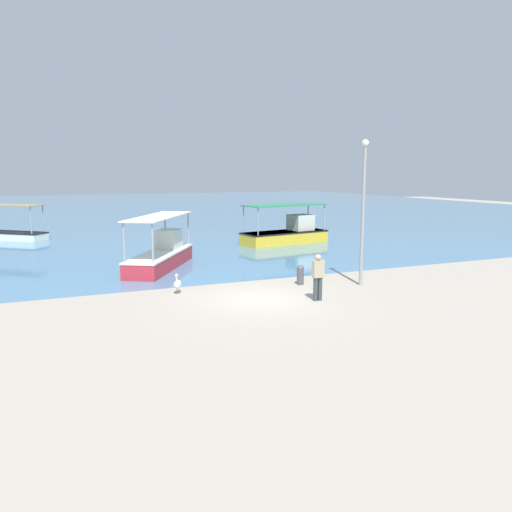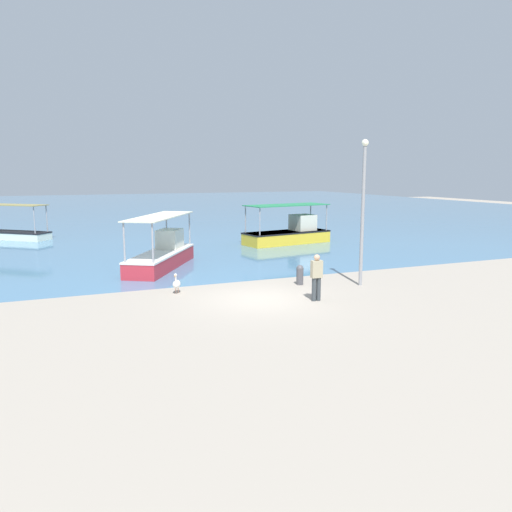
{
  "view_description": "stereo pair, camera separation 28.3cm",
  "coord_description": "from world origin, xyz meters",
  "px_view_note": "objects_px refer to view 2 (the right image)",
  "views": [
    {
      "loc": [
        -7.05,
        -16.23,
        4.57
      ],
      "look_at": [
        1.42,
        3.78,
        0.92
      ],
      "focal_mm": 35.0,
      "sensor_mm": 36.0,
      "label": 1
    },
    {
      "loc": [
        -6.79,
        -16.33,
        4.57
      ],
      "look_at": [
        1.42,
        3.78,
        0.92
      ],
      "focal_mm": 35.0,
      "sensor_mm": 36.0,
      "label": 2
    }
  ],
  "objects_px": {
    "pelican": "(177,284)",
    "mooring_bollard": "(300,274)",
    "fisherman_standing": "(317,276)",
    "lamp_post": "(363,205)",
    "fishing_boat_near_right": "(10,232)",
    "fishing_boat_near_left": "(289,233)",
    "fishing_boat_center": "(162,254)"
  },
  "relations": [
    {
      "from": "mooring_bollard",
      "to": "fisherman_standing",
      "type": "xyz_separation_m",
      "value": [
        -0.65,
        -2.56,
        0.47
      ]
    },
    {
      "from": "fishing_boat_near_right",
      "to": "pelican",
      "type": "height_order",
      "value": "fishing_boat_near_right"
    },
    {
      "from": "mooring_bollard",
      "to": "fishing_boat_near_right",
      "type": "bearing_deg",
      "value": 120.86
    },
    {
      "from": "fishing_boat_near_left",
      "to": "fisherman_standing",
      "type": "relative_size",
      "value": 3.56
    },
    {
      "from": "fishing_boat_center",
      "to": "fisherman_standing",
      "type": "height_order",
      "value": "fishing_boat_center"
    },
    {
      "from": "fishing_boat_near_left",
      "to": "fishing_boat_center",
      "type": "distance_m",
      "value": 10.71
    },
    {
      "from": "fishing_boat_near_left",
      "to": "fishing_boat_center",
      "type": "bearing_deg",
      "value": -151.06
    },
    {
      "from": "fishing_boat_near_right",
      "to": "pelican",
      "type": "bearing_deg",
      "value": -70.4
    },
    {
      "from": "lamp_post",
      "to": "fisherman_standing",
      "type": "height_order",
      "value": "lamp_post"
    },
    {
      "from": "pelican",
      "to": "fisherman_standing",
      "type": "relative_size",
      "value": 0.47
    },
    {
      "from": "fishing_boat_center",
      "to": "pelican",
      "type": "distance_m",
      "value": 5.56
    },
    {
      "from": "fishing_boat_near_right",
      "to": "lamp_post",
      "type": "height_order",
      "value": "lamp_post"
    },
    {
      "from": "fisherman_standing",
      "to": "pelican",
      "type": "bearing_deg",
      "value": 145.66
    },
    {
      "from": "fisherman_standing",
      "to": "lamp_post",
      "type": "bearing_deg",
      "value": 27.57
    },
    {
      "from": "fishing_boat_near_left",
      "to": "pelican",
      "type": "relative_size",
      "value": 7.52
    },
    {
      "from": "lamp_post",
      "to": "mooring_bollard",
      "type": "xyz_separation_m",
      "value": [
        -2.23,
        1.05,
        -2.85
      ]
    },
    {
      "from": "fishing_boat_near_left",
      "to": "fisherman_standing",
      "type": "bearing_deg",
      "value": -112.18
    },
    {
      "from": "fisherman_standing",
      "to": "mooring_bollard",
      "type": "bearing_deg",
      "value": 75.66
    },
    {
      "from": "pelican",
      "to": "lamp_post",
      "type": "xyz_separation_m",
      "value": [
        7.28,
        -1.49,
        2.91
      ]
    },
    {
      "from": "pelican",
      "to": "fishing_boat_near_right",
      "type": "bearing_deg",
      "value": 109.6
    },
    {
      "from": "fishing_boat_near_right",
      "to": "fisherman_standing",
      "type": "height_order",
      "value": "fishing_boat_near_right"
    },
    {
      "from": "pelican",
      "to": "fisherman_standing",
      "type": "bearing_deg",
      "value": -34.34
    },
    {
      "from": "mooring_bollard",
      "to": "fishing_boat_near_left",
      "type": "bearing_deg",
      "value": 66.12
    },
    {
      "from": "fishing_boat_center",
      "to": "lamp_post",
      "type": "xyz_separation_m",
      "value": [
        6.67,
        -7.01,
        2.64
      ]
    },
    {
      "from": "fishing_boat_near_right",
      "to": "mooring_bollard",
      "type": "relative_size",
      "value": 6.66
    },
    {
      "from": "fisherman_standing",
      "to": "fishing_boat_near_right",
      "type": "bearing_deg",
      "value": 116.65
    },
    {
      "from": "fishing_boat_near_left",
      "to": "fishing_boat_near_right",
      "type": "height_order",
      "value": "fishing_boat_near_left"
    },
    {
      "from": "fishing_boat_near_right",
      "to": "mooring_bollard",
      "type": "height_order",
      "value": "fishing_boat_near_right"
    },
    {
      "from": "pelican",
      "to": "mooring_bollard",
      "type": "relative_size",
      "value": 0.98
    },
    {
      "from": "fishing_boat_near_right",
      "to": "fishing_boat_center",
      "type": "distance_m",
      "value": 16.2
    },
    {
      "from": "fishing_boat_near_left",
      "to": "fisherman_standing",
      "type": "distance_m",
      "value": 14.8
    },
    {
      "from": "lamp_post",
      "to": "mooring_bollard",
      "type": "distance_m",
      "value": 3.77
    }
  ]
}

